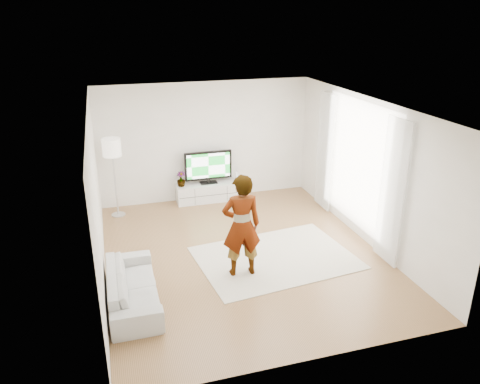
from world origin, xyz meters
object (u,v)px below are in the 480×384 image
object	(u,v)px
sofa	(133,287)
floor_lamp	(112,151)
rug	(275,258)
player	(241,226)
television	(208,166)
media_console	(209,192)

from	to	relation	value
sofa	floor_lamp	world-z (taller)	floor_lamp
rug	floor_lamp	xyz separation A→B (m)	(-2.69, 2.84, 1.49)
rug	player	distance (m)	1.24
television	sofa	size ratio (longest dim) A/B	0.59
rug	floor_lamp	bearing A→B (deg)	133.50
media_console	floor_lamp	xyz separation A→B (m)	(-2.15, -0.26, 1.27)
media_console	rug	world-z (taller)	media_console
player	floor_lamp	distance (m)	3.76
player	sofa	size ratio (longest dim) A/B	0.95
media_console	rug	size ratio (longest dim) A/B	0.56
player	media_console	bearing A→B (deg)	-89.99
rug	sofa	size ratio (longest dim) A/B	1.47
rug	sofa	distance (m)	2.73
television	player	xyz separation A→B (m)	(-0.22, -3.46, 0.06)
media_console	sofa	bearing A→B (deg)	-119.03
media_console	television	size ratio (longest dim) A/B	1.38
television	rug	size ratio (longest dim) A/B	0.40
television	player	size ratio (longest dim) A/B	0.62
player	rug	bearing A→B (deg)	-152.40
television	rug	xyz separation A→B (m)	(0.54, -3.12, -0.86)
television	rug	distance (m)	3.28
television	floor_lamp	bearing A→B (deg)	-172.47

